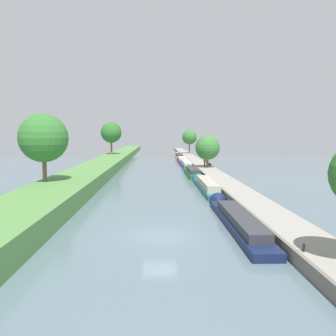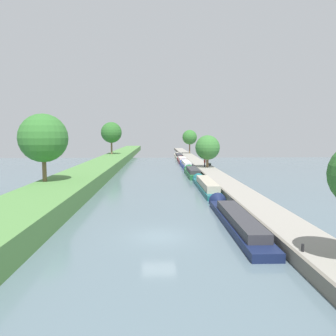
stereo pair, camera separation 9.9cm
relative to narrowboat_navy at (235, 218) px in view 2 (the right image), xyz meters
name	(u,v)px [view 2 (the right image)]	position (x,y,z in m)	size (l,w,h in m)	color
ground_plane	(159,236)	(-6.34, -3.07, -0.50)	(160.00, 160.00, 0.00)	slate
left_grassy_bank	(4,225)	(-17.47, -3.07, 0.45)	(6.51, 260.00, 1.91)	#518442
right_towpath	(288,230)	(3.28, -3.07, -0.09)	(3.49, 260.00, 0.82)	gray
stone_quay	(264,230)	(1.41, -3.07, -0.07)	(0.25, 260.00, 0.87)	#6B665B
narrowboat_navy	(235,218)	(0.00, 0.00, 0.00)	(1.98, 16.49, 1.88)	#141E42
narrowboat_teal	(206,185)	(0.10, 17.54, 0.08)	(1.95, 16.24, 2.08)	#195B60
narrowboat_green	(192,172)	(-0.17, 32.56, 0.09)	(2.09, 12.93, 2.06)	#1E6033
narrowboat_blue	(186,164)	(-0.04, 47.41, 0.09)	(1.84, 16.25, 1.95)	#283D93
narrowboat_maroon	(182,160)	(0.07, 61.53, 0.01)	(2.11, 11.16, 2.05)	maroon
narrowboat_cream	(179,156)	(0.11, 75.47, 0.10)	(2.01, 16.79, 1.99)	beige
tree_rightbank_midnear	(208,148)	(3.49, 38.71, 4.25)	(4.87, 4.87, 6.38)	brown
tree_rightbank_midfar	(190,137)	(4.44, 85.25, 5.77)	(4.92, 4.92, 7.94)	brown
tree_leftbank_downstream	(111,133)	(-19.02, 64.68, 7.30)	(5.66, 5.66, 8.74)	brown
tree_leftbank_upstream	(43,138)	(-19.69, 12.30, 6.48)	(5.65, 5.65, 7.91)	brown
person_walking	(205,162)	(3.18, 40.14, 1.19)	(0.34, 0.34, 1.66)	#282D42
mooring_bollard_near	(303,248)	(1.83, -8.70, 0.54)	(0.16, 0.16, 0.45)	black
mooring_bollard_far	(182,153)	(1.83, 83.16, 0.54)	(0.16, 0.16, 0.45)	black
park_bench	(210,164)	(4.57, 42.45, 0.66)	(0.44, 1.50, 0.47)	#333338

